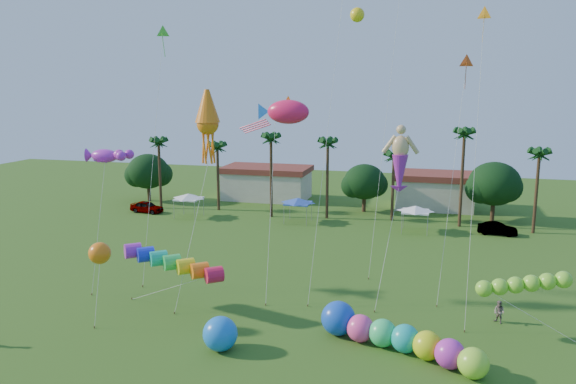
% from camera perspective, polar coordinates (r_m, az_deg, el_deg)
% --- Properties ---
extents(ground, '(160.00, 160.00, 0.00)m').
position_cam_1_polar(ground, '(33.78, -4.65, -18.36)').
color(ground, '#285116').
rests_on(ground, ground).
extents(tree_line, '(69.46, 8.91, 11.00)m').
position_cam_1_polar(tree_line, '(73.05, 9.68, 1.02)').
color(tree_line, '#3A2819').
rests_on(tree_line, ground).
extents(buildings_row, '(35.00, 7.00, 4.00)m').
position_cam_1_polar(buildings_row, '(80.16, 5.30, 0.33)').
color(buildings_row, beige).
rests_on(buildings_row, ground).
extents(tent_row, '(31.00, 4.00, 0.60)m').
position_cam_1_polar(tent_row, '(67.47, 0.89, -0.95)').
color(tent_row, white).
rests_on(tent_row, ground).
extents(car_a, '(4.67, 2.35, 1.53)m').
position_cam_1_polar(car_a, '(76.04, -14.15, -1.47)').
color(car_a, '#4C4C54').
rests_on(car_a, ground).
extents(car_b, '(4.36, 1.84, 1.40)m').
position_cam_1_polar(car_b, '(67.02, 20.50, -3.52)').
color(car_b, '#4C4C54').
rests_on(car_b, ground).
extents(spectator_b, '(1.00, 0.98, 1.62)m').
position_cam_1_polar(spectator_b, '(42.83, 20.66, -11.35)').
color(spectator_b, gray).
rests_on(spectator_b, ground).
extents(caterpillar_inflatable, '(10.82, 6.05, 2.30)m').
position_cam_1_polar(caterpillar_inflatable, '(36.90, 10.68, -14.21)').
color(caterpillar_inflatable, '#FF439A').
rests_on(caterpillar_inflatable, ground).
extents(blue_ball, '(2.20, 2.20, 2.20)m').
position_cam_1_polar(blue_ball, '(36.56, -6.90, -14.10)').
color(blue_ball, blue).
rests_on(blue_ball, ground).
extents(rainbow_tube, '(9.65, 5.11, 3.95)m').
position_cam_1_polar(rainbow_tube, '(40.92, -10.25, -8.03)').
color(rainbow_tube, red).
rests_on(rainbow_tube, ground).
extents(green_worm, '(9.37, 2.13, 3.99)m').
position_cam_1_polar(green_worm, '(39.43, 19.29, -9.25)').
color(green_worm, '#7FD930').
rests_on(green_worm, ground).
extents(orange_ball_kite, '(1.54, 1.54, 5.94)m').
position_cam_1_polar(orange_ball_kite, '(40.52, -18.58, -5.91)').
color(orange_ball_kite, orange).
rests_on(orange_ball_kite, ground).
extents(merman_kite, '(2.42, 4.99, 13.07)m').
position_cam_1_polar(merman_kite, '(43.70, 11.30, 2.88)').
color(merman_kite, tan).
rests_on(merman_kite, ground).
extents(fish_kite, '(5.41, 6.83, 15.44)m').
position_cam_1_polar(fish_kite, '(45.40, 0.02, 8.14)').
color(fish_kite, '#F41B54').
rests_on(fish_kite, ground).
extents(squid_kite, '(2.50, 6.26, 16.28)m').
position_cam_1_polar(squid_kite, '(43.73, -8.16, 6.87)').
color(squid_kite, orange).
rests_on(squid_kite, ground).
extents(lobster_kite, '(4.21, 4.48, 11.59)m').
position_cam_1_polar(lobster_kite, '(48.15, -18.14, 3.51)').
color(lobster_kite, '#B728C8').
rests_on(lobster_kite, ground).
extents(delta_kite_red, '(1.99, 5.10, 18.83)m').
position_cam_1_polar(delta_kite_red, '(46.30, 17.63, 12.11)').
color(delta_kite_red, '#D14A17').
rests_on(delta_kite_red, ground).
extents(delta_kite_yellow, '(1.11, 4.03, 21.66)m').
position_cam_1_polar(delta_kite_yellow, '(41.32, 19.26, 15.96)').
color(delta_kite_yellow, orange).
rests_on(delta_kite_yellow, ground).
extents(delta_kite_green, '(1.39, 4.36, 21.33)m').
position_cam_1_polar(delta_kite_green, '(48.99, -12.62, 15.07)').
color(delta_kite_green, green).
rests_on(delta_kite_green, ground).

